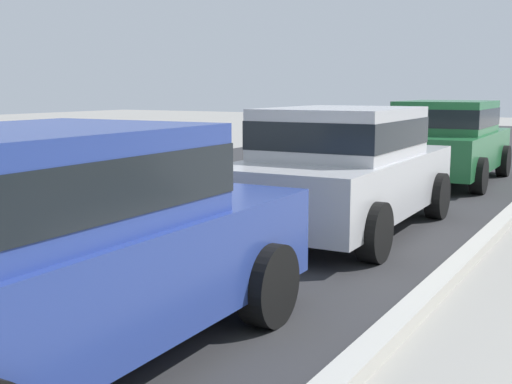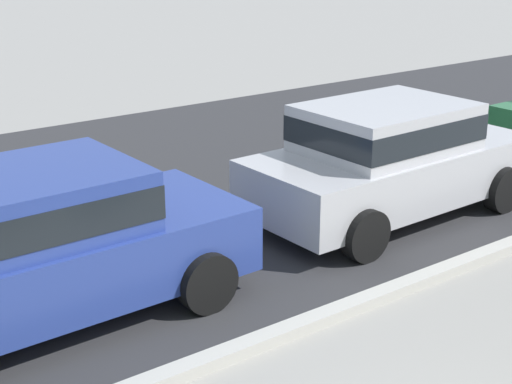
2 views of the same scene
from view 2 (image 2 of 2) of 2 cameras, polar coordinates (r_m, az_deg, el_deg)
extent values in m
cube|color=#2D2D30|center=(10.77, -17.17, -1.85)|extent=(60.00, 9.00, 0.01)
cube|color=#B2AFA8|center=(6.96, -3.68, -12.55)|extent=(60.00, 0.20, 0.12)
cube|color=navy|center=(7.79, -15.48, -5.05)|extent=(4.13, 1.78, 0.70)
cube|color=navy|center=(7.50, -16.97, -0.79)|extent=(2.16, 1.61, 0.60)
cube|color=black|center=(7.50, -16.97, -0.79)|extent=(2.17, 1.62, 0.33)
cylinder|color=black|center=(9.12, -9.72, -2.95)|extent=(0.64, 0.23, 0.64)
cylinder|color=black|center=(7.78, -3.69, -6.74)|extent=(0.64, 0.23, 0.64)
cube|color=#B7B7BC|center=(10.36, 10.04, 1.45)|extent=(4.13, 1.78, 0.70)
cube|color=#B7B7BC|center=(10.07, 9.68, 4.82)|extent=(2.16, 1.61, 0.60)
cube|color=black|center=(10.07, 9.68, 4.82)|extent=(2.17, 1.62, 0.33)
cylinder|color=black|center=(11.94, 11.31, 2.30)|extent=(0.64, 0.23, 0.64)
cylinder|color=black|center=(10.96, 17.96, 0.19)|extent=(0.64, 0.23, 0.64)
cylinder|color=black|center=(10.16, 1.31, -0.33)|extent=(0.64, 0.23, 0.64)
cylinder|color=black|center=(8.99, 8.15, -3.20)|extent=(0.64, 0.23, 0.64)
cylinder|color=black|center=(13.79, 18.49, 3.96)|extent=(0.64, 0.23, 0.64)
camera|label=1|loc=(4.09, -38.66, -13.64)|focal=46.03mm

